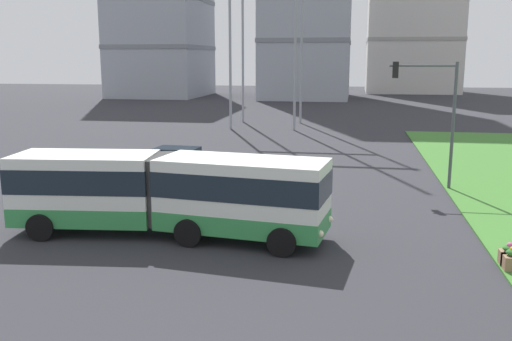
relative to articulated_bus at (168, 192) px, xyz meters
The scene contains 3 objects.
articulated_bus is the anchor object (origin of this frame).
car_white_van 11.12m from the articulated_bus, 105.62° to the left, with size 4.51×2.26×1.58m.
traffic_light_far_right 14.51m from the articulated_bus, 42.44° to the left, with size 3.28×0.28×6.36m.
Camera 1 is at (3.59, -6.83, 6.49)m, focal length 39.28 mm.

